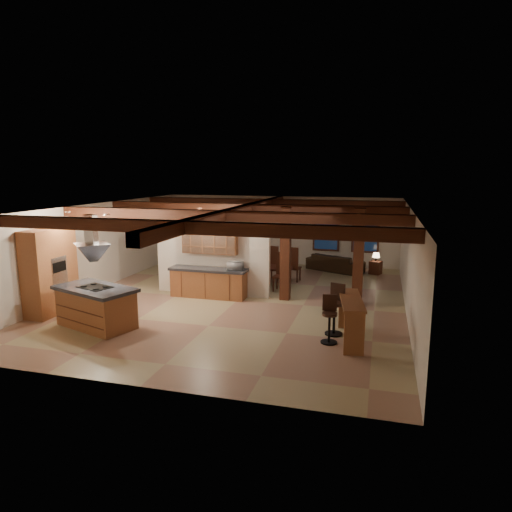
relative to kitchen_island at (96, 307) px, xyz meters
The scene contains 22 objects.
ground 4.33m from the kitchen_island, 50.03° to the left, with size 12.00×12.00×0.00m, color tan.
room_walls 4.47m from the kitchen_island, 50.03° to the left, with size 12.00×12.00×12.00m.
ceiling_beams 4.84m from the kitchen_island, 50.03° to the left, with size 10.00×12.00×0.28m.
timber_posts 6.60m from the kitchen_island, 35.80° to the left, with size 2.50×0.30×2.90m.
partition_wall 4.22m from the kitchen_island, 65.11° to the left, with size 3.80×0.18×2.20m, color silver.
pantry_cabinet 2.13m from the kitchen_island, 160.01° to the left, with size 0.67×1.60×2.40m.
back_counter 3.83m from the kitchen_island, 62.65° to the left, with size 2.50×0.66×0.94m.
upper_display_cabinet 4.22m from the kitchen_island, 63.97° to the left, with size 1.80×0.36×0.95m.
range_hood 1.25m from the kitchen_island, 90.00° to the right, with size 1.10×1.10×1.40m.
back_windows 10.82m from the kitchen_island, 58.92° to the left, with size 2.70×0.07×1.70m.
framed_art 9.39m from the kitchen_island, 82.23° to the left, with size 0.65×0.05×0.85m.
recessed_cans 2.71m from the kitchen_island, 80.53° to the left, with size 3.16×2.46×0.03m.
kitchen_island is the anchor object (origin of this frame).
dining_table 6.41m from the kitchen_island, 60.65° to the left, with size 1.78×0.99×0.63m, color #3D180F.
sofa 9.90m from the kitchen_island, 57.96° to the left, with size 2.26×0.88×0.66m, color black.
microwave 4.35m from the kitchen_island, 51.99° to the left, with size 0.46×0.31×0.26m, color silver.
bar_counter 6.42m from the kitchen_island, ahead, with size 0.78×2.00×1.02m.
side_table 10.69m from the kitchen_island, 50.24° to the left, with size 0.41×0.41×0.51m, color #3C150F.
table_lamp 10.68m from the kitchen_island, 50.24° to the left, with size 0.28×0.28×0.33m.
bar_stool_a 5.92m from the kitchen_island, ahead, with size 0.39×0.40×1.12m.
bar_stool_b 6.07m from the kitchen_island, 10.25° to the left, with size 0.46×0.47×1.25m.
dining_chairs 6.41m from the kitchen_island, 60.65° to the left, with size 2.17×2.17×1.28m.
Camera 1 is at (4.20, -13.05, 3.97)m, focal length 32.00 mm.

